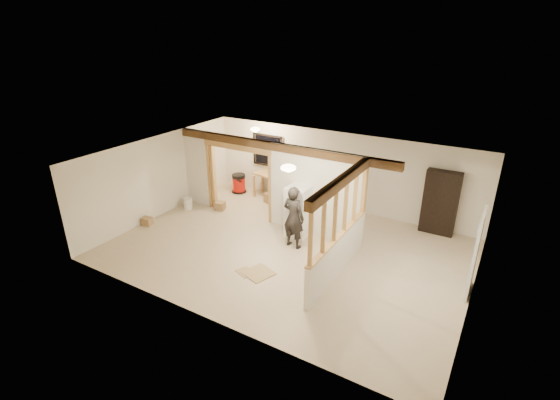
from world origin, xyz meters
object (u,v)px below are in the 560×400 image
Objects in this scene: work_table at (273,186)px; shop_vac at (239,183)px; bookshelf at (440,203)px; refrigerator at (298,212)px; woman at (294,217)px.

work_table is 1.34m from shop_vac.
bookshelf reaches higher than shop_vac.
refrigerator is 1.09× the size of work_table.
refrigerator is 0.85× the size of woman.
bookshelf reaches higher than work_table.
shop_vac is 6.74m from bookshelf.
refrigerator is at bearing -146.91° from bookshelf.
woman is 2.54× the size of shop_vac.
shop_vac is at bearing -159.20° from work_table.
bookshelf is (6.71, 0.36, 0.59)m from shop_vac.
shop_vac is (-3.37, 1.81, -0.39)m from refrigerator.
refrigerator is 2.89m from work_table.
work_table is at bearing 8.80° from shop_vac.
bookshelf is at bearing -132.75° from woman.
bookshelf is at bearing 3.11° from shop_vac.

